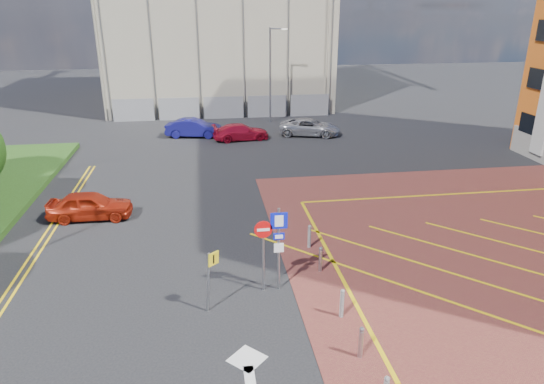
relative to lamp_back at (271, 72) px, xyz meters
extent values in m
plane|color=black|center=(-4.08, -28.00, -4.36)|extent=(140.00, 140.00, 0.00)
cylinder|color=#9EA0A8|center=(-0.08, 0.00, -0.36)|extent=(0.16, 0.16, 8.00)
cylinder|color=#9EA0A8|center=(0.52, 0.00, 3.52)|extent=(1.20, 0.10, 0.10)
cube|color=silver|center=(1.12, 0.00, 3.49)|extent=(0.50, 0.15, 0.12)
cylinder|color=#9EA0A8|center=(-3.58, -27.00, -2.76)|extent=(0.10, 0.10, 3.20)
cube|color=#0A16BE|center=(-3.58, -27.03, -1.61)|extent=(0.60, 0.04, 0.60)
cube|color=white|center=(-3.58, -27.05, -1.61)|extent=(0.30, 0.02, 0.42)
cube|color=#0A16BE|center=(-3.58, -27.03, -2.21)|extent=(0.40, 0.04, 0.25)
cube|color=white|center=(-3.58, -27.05, -2.21)|extent=(0.28, 0.02, 0.14)
cube|color=white|center=(-3.58, -27.03, -2.66)|extent=(0.35, 0.04, 0.35)
cylinder|color=#9EA0A8|center=(-4.13, -27.00, -3.01)|extent=(0.08, 0.08, 2.70)
cylinder|color=red|center=(-4.13, -27.03, -1.91)|extent=(0.64, 0.04, 0.64)
cube|color=white|center=(-4.13, -27.05, -1.91)|extent=(0.44, 0.02, 0.10)
cylinder|color=#9EA0A8|center=(-6.11, -28.02, -3.26)|extent=(0.23, 0.08, 2.20)
cube|color=yellow|center=(-5.89, -28.05, -2.36)|extent=(0.37, 0.37, 0.48)
cylinder|color=#9EA0A8|center=(-1.78, -31.00, -3.89)|extent=(0.14, 0.14, 0.90)
cylinder|color=black|center=(-1.78, -29.00, -3.89)|extent=(0.14, 0.14, 0.90)
cylinder|color=#9EA0A8|center=(-1.78, -26.00, -3.89)|extent=(0.14, 0.14, 0.90)
cylinder|color=black|center=(-1.78, -24.00, -3.89)|extent=(0.14, 0.14, 0.90)
cube|color=gray|center=(-3.08, 2.00, -3.36)|extent=(21.60, 0.06, 2.00)
imported|color=#A1210D|center=(-11.62, -19.47, -3.69)|extent=(4.00, 1.69, 1.35)
imported|color=navy|center=(-6.75, -4.31, -3.65)|extent=(4.53, 2.25, 1.43)
imported|color=#AA0E26|center=(-3.16, -5.76, -3.74)|extent=(4.47, 2.28, 1.24)
imported|color=#ACACB4|center=(2.37, -5.13, -3.69)|extent=(5.22, 3.47, 1.33)
camera|label=1|loc=(-6.00, -42.08, 5.34)|focal=32.00mm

